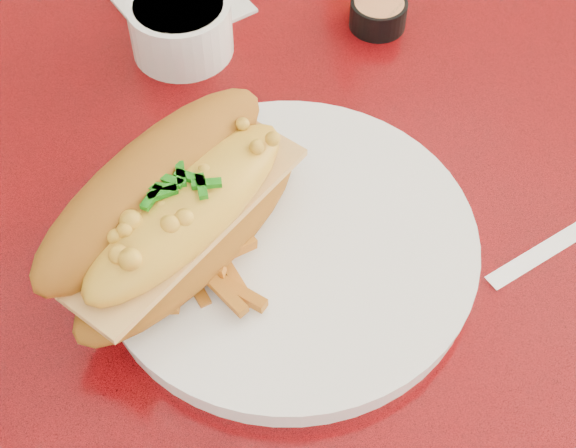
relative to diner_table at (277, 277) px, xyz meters
name	(u,v)px	position (x,y,z in m)	size (l,w,h in m)	color
diner_table	(277,277)	(0.00, 0.00, 0.00)	(1.23, 0.83, 0.77)	red
booth_bench_far	(102,45)	(0.00, 0.81, -0.32)	(1.20, 0.51, 0.90)	#A40A12
dinner_plate	(288,245)	(-0.02, -0.08, 0.17)	(0.37, 0.37, 0.02)	white
mac_hoagie	(176,209)	(-0.10, -0.05, 0.23)	(0.26, 0.21, 0.10)	#A2611A
fries_pile	(192,235)	(-0.09, -0.06, 0.20)	(0.12, 0.11, 0.04)	orange
fork	(315,166)	(0.03, -0.02, 0.18)	(0.09, 0.15, 0.00)	silver
gravy_ramekin	(181,26)	(-0.01, 0.19, 0.19)	(0.13, 0.13, 0.06)	white
sauce_cup_right	(378,13)	(0.18, 0.14, 0.18)	(0.06, 0.06, 0.03)	black
paper_napkin	(180,1)	(0.01, 0.26, 0.16)	(0.12, 0.12, 0.00)	silver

